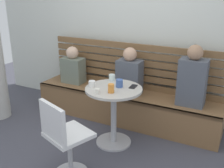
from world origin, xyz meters
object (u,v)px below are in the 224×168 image
(cup_ceramic_white, at_px, (92,84))
(cup_glass_short, at_px, (112,77))
(person_child_middle, at_px, (73,67))
(phone_on_table, at_px, (133,87))
(cup_espresso_small, at_px, (97,91))
(person_adult, at_px, (192,79))
(cup_tumbler_orange, at_px, (111,88))
(cup_mug_blue, at_px, (119,83))
(white_chair, at_px, (64,137))
(booth_bench, at_px, (125,106))
(cafe_table, at_px, (114,105))
(person_child_left, at_px, (129,73))

(cup_ceramic_white, relative_size, cup_glass_short, 1.00)
(person_child_middle, bearing_deg, phone_on_table, -22.77)
(cup_espresso_small, bearing_deg, cup_glass_short, 97.09)
(person_adult, distance_m, cup_tumbler_orange, 1.07)
(cup_ceramic_white, bearing_deg, cup_mug_blue, 23.52)
(cup_glass_short, bearing_deg, white_chair, -90.04)
(booth_bench, xyz_separation_m, cup_mug_blue, (0.18, -0.57, 0.57))
(cafe_table, distance_m, cup_ceramic_white, 0.37)
(white_chair, xyz_separation_m, cup_ceramic_white, (-0.11, 0.74, 0.31))
(person_child_left, distance_m, cup_espresso_small, 0.88)
(white_chair, xyz_separation_m, cup_espresso_small, (0.06, 0.57, 0.30))
(cafe_table, xyz_separation_m, cup_espresso_small, (-0.09, -0.24, 0.25))
(white_chair, relative_size, person_adult, 1.09)
(booth_bench, distance_m, white_chair, 1.46)
(white_chair, bearing_deg, cafe_table, 79.79)
(person_child_left, bearing_deg, cup_tumbler_orange, -81.41)
(cup_tumbler_orange, xyz_separation_m, cup_glass_short, (-0.18, 0.38, -0.01))
(cafe_table, xyz_separation_m, phone_on_table, (0.19, 0.14, 0.23))
(person_child_left, xyz_separation_m, cup_ceramic_white, (-0.18, -0.71, 0.04))
(white_chair, relative_size, cup_mug_blue, 8.95)
(person_adult, xyz_separation_m, cup_tumbler_orange, (-0.74, -0.76, 0.00))
(person_child_left, bearing_deg, person_adult, -1.29)
(person_child_left, xyz_separation_m, cup_tumbler_orange, (0.12, -0.78, 0.06))
(person_child_left, bearing_deg, booth_bench, -167.08)
(phone_on_table, bearing_deg, booth_bench, 119.97)
(white_chair, bearing_deg, cup_mug_blue, 77.70)
(cafe_table, bearing_deg, phone_on_table, 36.72)
(cup_ceramic_white, relative_size, cup_tumbler_orange, 0.80)
(white_chair, height_order, cup_glass_short, white_chair)
(cup_tumbler_orange, bearing_deg, cup_ceramic_white, 166.43)
(cup_ceramic_white, bearing_deg, person_adult, 33.69)
(cafe_table, bearing_deg, person_child_left, 97.10)
(person_adult, distance_m, cup_ceramic_white, 1.25)
(white_chair, height_order, cup_tumbler_orange, white_chair)
(cup_mug_blue, bearing_deg, cup_espresso_small, -113.69)
(cup_glass_short, bearing_deg, phone_on_table, -15.51)
(cup_mug_blue, xyz_separation_m, phone_on_table, (0.15, 0.08, -0.04))
(person_child_middle, bearing_deg, cup_ceramic_white, -42.78)
(booth_bench, relative_size, cafe_table, 3.65)
(cup_tumbler_orange, bearing_deg, cup_glass_short, 116.00)
(person_child_middle, bearing_deg, white_chair, -58.51)
(person_child_middle, relative_size, cup_mug_blue, 6.01)
(cup_ceramic_white, bearing_deg, cup_espresso_small, -44.30)
(cup_ceramic_white, bearing_deg, cup_tumbler_orange, -13.57)
(person_adult, xyz_separation_m, cup_ceramic_white, (-1.04, -0.69, -0.01))
(cup_espresso_small, bearing_deg, person_adult, 44.69)
(person_adult, distance_m, person_child_left, 0.87)
(white_chair, distance_m, cup_tumbler_orange, 0.77)
(person_child_middle, xyz_separation_m, cup_mug_blue, (1.09, -0.60, 0.10))
(booth_bench, distance_m, phone_on_table, 0.79)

